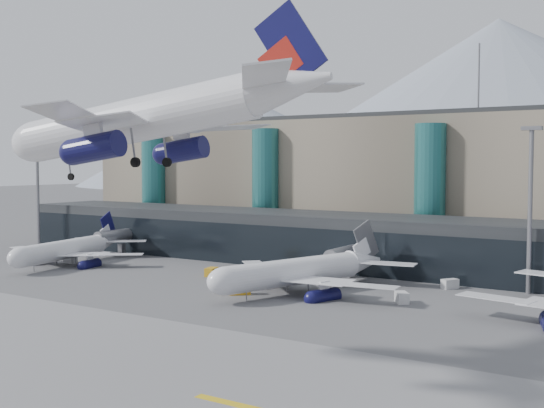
{
  "coord_description": "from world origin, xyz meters",
  "views": [
    {
      "loc": [
        52.43,
        -60.12,
        20.15
      ],
      "look_at": [
        -6.36,
        32.0,
        13.45
      ],
      "focal_mm": 45.0,
      "sensor_mm": 36.0,
      "label": 1
    }
  ],
  "objects": [
    {
      "name": "veh_a",
      "position": [
        -54.46,
        32.28,
        0.78
      ],
      "size": [
        2.95,
        1.91,
        1.55
      ],
      "primitive_type": "cube",
      "rotation": [
        0.0,
        0.0,
        -0.14
      ],
      "color": "silver",
      "rests_on": "ground"
    },
    {
      "name": "jet_parked_mid",
      "position": [
        0.46,
        32.41,
        4.46
      ],
      "size": [
        34.74,
        36.7,
        11.79
      ],
      "rotation": [
        0.0,
        0.0,
        1.25
      ],
      "color": "white",
      "rests_on": "ground"
    },
    {
      "name": "teal_towers",
      "position": [
        -14.99,
        74.01,
        14.01
      ],
      "size": [
        116.4,
        19.4,
        46.0
      ],
      "color": "#256969",
      "rests_on": "ground"
    },
    {
      "name": "runway_markings",
      "position": [
        -0.0,
        -15.0,
        0.05
      ],
      "size": [
        128.0,
        1.0,
        0.02
      ],
      "color": "gold",
      "rests_on": "ground"
    },
    {
      "name": "hero_jet",
      "position": [
        10.74,
        -12.52,
        25.53
      ],
      "size": [
        36.24,
        36.34,
        11.79
      ],
      "rotation": [
        0.0,
        -0.15,
        0.12
      ],
      "color": "white",
      "rests_on": "ground"
    },
    {
      "name": "lightmast_left",
      "position": [
        -80.0,
        45.0,
        14.42
      ],
      "size": [
        3.0,
        1.2,
        25.6
      ],
      "color": "slate",
      "rests_on": "ground"
    },
    {
      "name": "veh_h",
      "position": [
        -7.08,
        23.97,
        0.89
      ],
      "size": [
        3.56,
        3.4,
        1.79
      ],
      "primitive_type": "cube",
      "rotation": [
        0.0,
        0.0,
        0.71
      ],
      "color": "#C38C17",
      "rests_on": "ground"
    },
    {
      "name": "veh_g",
      "position": [
        16.18,
        31.29,
        0.78
      ],
      "size": [
        2.86,
        3.1,
        1.57
      ],
      "primitive_type": "cube",
      "rotation": [
        0.0,
        0.0,
        -0.94
      ],
      "color": "silver",
      "rests_on": "ground"
    },
    {
      "name": "lightmast_mid",
      "position": [
        30.0,
        48.0,
        14.42
      ],
      "size": [
        3.0,
        1.2,
        25.6
      ],
      "color": "slate",
      "rests_on": "ground"
    },
    {
      "name": "ground",
      "position": [
        0.0,
        0.0,
        0.0
      ],
      "size": [
        900.0,
        900.0,
        0.0
      ],
      "primitive_type": "plane",
      "color": "#515154",
      "rests_on": "ground"
    },
    {
      "name": "runway_strip",
      "position": [
        0.0,
        -15.0,
        0.02
      ],
      "size": [
        400.0,
        40.0,
        0.04
      ],
      "primitive_type": "cube",
      "color": "slate",
      "rests_on": "ground"
    },
    {
      "name": "veh_b",
      "position": [
        -20.91,
        34.88,
        0.76
      ],
      "size": [
        2.1,
        2.9,
        1.52
      ],
      "primitive_type": "cube",
      "rotation": [
        0.0,
        0.0,
        1.77
      ],
      "color": "#C38C17",
      "rests_on": "ground"
    },
    {
      "name": "concourse",
      "position": [
        -0.02,
        57.73,
        4.97
      ],
      "size": [
        170.0,
        27.0,
        10.0
      ],
      "color": "black",
      "rests_on": "ground"
    },
    {
      "name": "terminal_main",
      "position": [
        -25.0,
        90.0,
        15.44
      ],
      "size": [
        130.0,
        30.0,
        31.0
      ],
      "color": "gray",
      "rests_on": "ground"
    },
    {
      "name": "jet_parked_left",
      "position": [
        -53.53,
        32.34,
        4.09
      ],
      "size": [
        33.04,
        33.53,
        10.82
      ],
      "rotation": [
        0.0,
        0.0,
        1.75
      ],
      "color": "white",
      "rests_on": "ground"
    },
    {
      "name": "veh_d",
      "position": [
        18.45,
        46.0,
        0.76
      ],
      "size": [
        2.61,
        3.01,
        1.52
      ],
      "primitive_type": "cube",
      "rotation": [
        0.0,
        0.0,
        1.02
      ],
      "color": "silver",
      "rests_on": "ground"
    }
  ]
}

